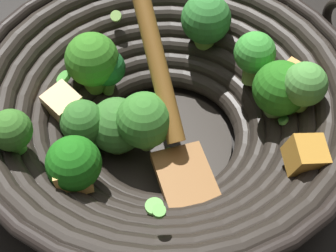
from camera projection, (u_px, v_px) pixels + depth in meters
ground_plane at (165, 147)px, 0.55m from camera, size 4.00×4.00×0.00m
wok at (164, 105)px, 0.50m from camera, size 0.38×0.41×0.19m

